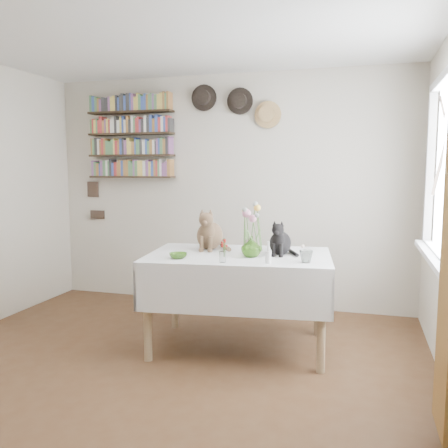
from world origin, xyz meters
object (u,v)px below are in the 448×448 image
(dining_table, at_px, (239,277))
(black_cat, at_px, (280,237))
(bookshelf_unit, at_px, (131,137))
(flower_vase, at_px, (251,247))
(tabby_cat, at_px, (210,228))

(dining_table, bearing_deg, black_cat, 14.41)
(dining_table, relative_size, bookshelf_unit, 1.58)
(black_cat, bearing_deg, dining_table, -163.74)
(dining_table, distance_m, bookshelf_unit, 2.32)
(dining_table, relative_size, flower_vase, 9.47)
(tabby_cat, xyz_separation_m, black_cat, (0.64, -0.09, -0.04))
(dining_table, height_order, bookshelf_unit, bookshelf_unit)
(dining_table, distance_m, black_cat, 0.48)
(black_cat, bearing_deg, bookshelf_unit, 151.77)
(flower_vase, xyz_separation_m, bookshelf_unit, (-1.68, 1.27, 0.97))
(tabby_cat, distance_m, flower_vase, 0.52)
(dining_table, bearing_deg, bookshelf_unit, 142.98)
(black_cat, distance_m, bookshelf_unit, 2.36)
(dining_table, distance_m, tabby_cat, 0.52)
(flower_vase, bearing_deg, tabby_cat, 148.11)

